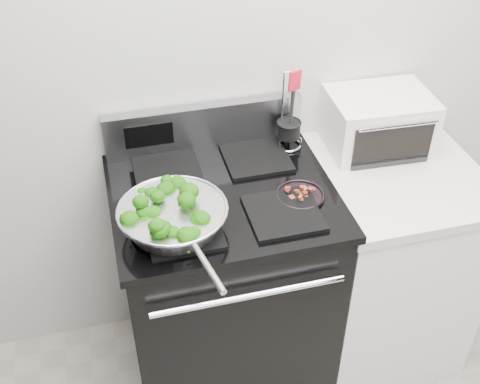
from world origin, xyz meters
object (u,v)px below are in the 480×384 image
object	(u,v)px
utensil_holder	(289,133)
toaster_oven	(378,122)
bacon_plate	(300,193)
gas_range	(225,283)
skillet	(173,217)

from	to	relation	value
utensil_holder	toaster_oven	distance (m)	0.36
bacon_plate	toaster_oven	xyz separation A→B (m)	(0.41, 0.28, 0.06)
bacon_plate	utensil_holder	world-z (taller)	utensil_holder
gas_range	skillet	world-z (taller)	gas_range
utensil_holder	toaster_oven	bearing A→B (deg)	-22.43
gas_range	skillet	size ratio (longest dim) A/B	2.00
gas_range	bacon_plate	bearing A→B (deg)	-20.62
skillet	bacon_plate	xyz separation A→B (m)	(0.45, 0.06, -0.04)
skillet	utensil_holder	world-z (taller)	utensil_holder
gas_range	utensil_holder	bearing A→B (deg)	35.00
bacon_plate	utensil_holder	distance (m)	0.32
skillet	utensil_holder	bearing A→B (deg)	24.91
gas_range	toaster_oven	world-z (taller)	toaster_oven
gas_range	utensil_holder	xyz separation A→B (m)	(0.31, 0.22, 0.52)
gas_range	utensil_holder	size ratio (longest dim) A/B	3.45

